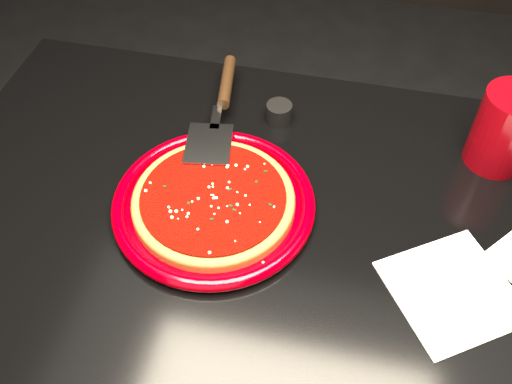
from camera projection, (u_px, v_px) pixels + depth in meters
table at (284, 355)px, 1.13m from camera, size 1.20×0.80×0.75m
plate at (214, 203)px, 0.88m from camera, size 0.32×0.32×0.02m
pizza_crust at (214, 202)px, 0.87m from camera, size 0.26×0.26×0.01m
pizza_crust_rim at (213, 199)px, 0.87m from camera, size 0.26×0.26×0.02m
pizza_sauce at (213, 197)px, 0.87m from camera, size 0.23×0.23×0.01m
parmesan_dusting at (213, 195)px, 0.86m from camera, size 0.22×0.22×0.01m
basil_flecks at (213, 195)px, 0.86m from camera, size 0.20×0.20×0.00m
pizza_server at (220, 109)px, 0.98m from camera, size 0.14×0.33×0.02m
cup at (505, 129)px, 0.90m from camera, size 0.11×0.11×0.14m
napkin_a at (452, 291)px, 0.79m from camera, size 0.22×0.22×0.00m
ramekin at (279, 113)px, 1.00m from camera, size 0.05×0.05×0.03m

